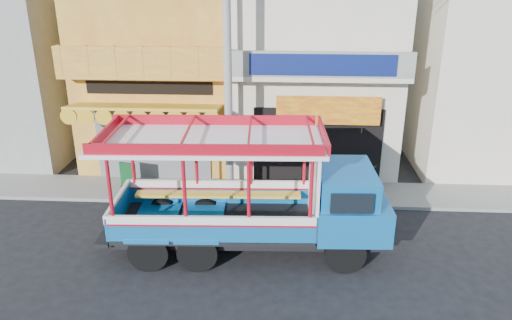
{
  "coord_description": "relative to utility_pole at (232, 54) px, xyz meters",
  "views": [
    {
      "loc": [
        0.79,
        -12.08,
        7.52
      ],
      "look_at": [
        -0.07,
        2.5,
        1.86
      ],
      "focal_mm": 35.0,
      "sensor_mm": 36.0,
      "label": 1
    }
  ],
  "objects": [
    {
      "name": "potted_plant_c",
      "position": [
        4.78,
        1.14,
        -4.46
      ],
      "size": [
        0.67,
        0.67,
        0.91
      ],
      "primitive_type": "imported",
      "rotation": [
        0.0,
        0.0,
        4.32
      ],
      "color": "#295919",
      "rests_on": "sidewalk"
    },
    {
      "name": "sidewalk",
      "position": [
        0.85,
        0.7,
        -4.97
      ],
      "size": [
        30.0,
        2.0,
        0.12
      ],
      "primitive_type": "cube",
      "color": "slate",
      "rests_on": "ground"
    },
    {
      "name": "green_sign",
      "position": [
        -3.88,
        0.69,
        -4.51
      ],
      "size": [
        0.61,
        0.42,
        0.95
      ],
      "color": "black",
      "rests_on": "sidewalk"
    },
    {
      "name": "ground",
      "position": [
        0.85,
        -3.3,
        -5.03
      ],
      "size": [
        90.0,
        90.0,
        0.0
      ],
      "primitive_type": "plane",
      "color": "black",
      "rests_on": "ground"
    },
    {
      "name": "party_pilaster",
      "position": [
        -0.15,
        1.55,
        -1.03
      ],
      "size": [
        0.35,
        0.3,
        8.0
      ],
      "primitive_type": "cube",
      "color": "beige",
      "rests_on": "ground"
    },
    {
      "name": "potted_plant_a",
      "position": [
        4.09,
        0.9,
        -4.42
      ],
      "size": [
        1.1,
        1.15,
        0.99
      ],
      "primitive_type": "imported",
      "rotation": [
        0.0,
        0.0,
        1.08
      ],
      "color": "#295919",
      "rests_on": "sidewalk"
    },
    {
      "name": "songthaew_truck",
      "position": [
        1.21,
        -3.05,
        -3.29
      ],
      "size": [
        7.84,
        2.88,
        3.62
      ],
      "color": "black",
      "rests_on": "ground"
    },
    {
      "name": "potted_plant_b",
      "position": [
        4.5,
        0.68,
        -4.43
      ],
      "size": [
        0.68,
        0.66,
        0.96
      ],
      "primitive_type": "imported",
      "rotation": [
        0.0,
        0.0,
        2.48
      ],
      "color": "#295919",
      "rests_on": "sidewalk"
    },
    {
      "name": "shophouse_right",
      "position": [
        2.85,
        4.66,
        -0.93
      ],
      "size": [
        6.0,
        6.75,
        8.24
      ],
      "color": "beige",
      "rests_on": "ground"
    },
    {
      "name": "shophouse_left",
      "position": [
        -3.15,
        4.66,
        -0.92
      ],
      "size": [
        6.0,
        7.5,
        8.24
      ],
      "color": "#C0702A",
      "rests_on": "ground"
    },
    {
      "name": "filler_building_left",
      "position": [
        -10.15,
        4.7,
        -1.23
      ],
      "size": [
        6.0,
        6.0,
        7.6
      ],
      "primitive_type": "cube",
      "color": "gray",
      "rests_on": "ground"
    },
    {
      "name": "utility_pole",
      "position": [
        0.0,
        0.0,
        0.0
      ],
      "size": [
        28.0,
        0.26,
        9.0
      ],
      "color": "gray",
      "rests_on": "ground"
    },
    {
      "name": "filler_building_right",
      "position": [
        9.85,
        4.7,
        -1.23
      ],
      "size": [
        6.0,
        6.0,
        7.6
      ],
      "primitive_type": "cube",
      "color": "beige",
      "rests_on": "ground"
    }
  ]
}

